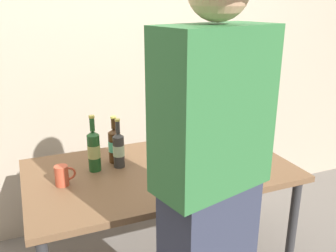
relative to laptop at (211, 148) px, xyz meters
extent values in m
cube|color=brown|center=(-0.37, -0.07, -0.06)|extent=(1.51, 0.86, 0.03)
cylinder|color=#2D2D30|center=(0.32, -0.44, -0.42)|extent=(0.05, 0.05, 0.70)
cylinder|color=#2D2D30|center=(-1.07, 0.30, -0.42)|extent=(0.05, 0.05, 0.70)
cylinder|color=#2D2D30|center=(0.32, 0.30, -0.42)|extent=(0.05, 0.05, 0.70)
cube|color=#383D4C|center=(-0.02, -0.05, -0.04)|extent=(0.39, 0.34, 0.01)
cube|color=#232326|center=(-0.03, -0.07, -0.03)|extent=(0.31, 0.23, 0.00)
cube|color=#383D4C|center=(0.04, 0.10, 0.06)|extent=(0.34, 0.21, 0.18)
cube|color=black|center=(0.04, 0.10, 0.06)|extent=(0.31, 0.19, 0.17)
cylinder|color=#333333|center=(-0.59, 0.04, 0.05)|extent=(0.07, 0.07, 0.19)
cone|color=#333333|center=(-0.59, 0.04, 0.16)|extent=(0.07, 0.07, 0.02)
cylinder|color=#333333|center=(-0.59, 0.04, 0.20)|extent=(0.03, 0.03, 0.07)
cylinder|color=#BFB74C|center=(-0.59, 0.04, 0.24)|extent=(0.03, 0.03, 0.01)
cylinder|color=#AFCBA7|center=(-0.59, 0.04, 0.06)|extent=(0.07, 0.07, 0.07)
cylinder|color=#1E5123|center=(-0.73, 0.04, 0.07)|extent=(0.07, 0.07, 0.21)
cone|color=#1E5123|center=(-0.73, 0.04, 0.18)|extent=(0.07, 0.07, 0.02)
cylinder|color=#1E5123|center=(-0.73, 0.04, 0.24)|extent=(0.03, 0.03, 0.08)
cylinder|color=#BFB74C|center=(-0.73, 0.04, 0.28)|extent=(0.03, 0.03, 0.01)
cylinder|color=tan|center=(-0.73, 0.04, 0.08)|extent=(0.07, 0.07, 0.07)
cylinder|color=#472B14|center=(-0.59, 0.12, 0.05)|extent=(0.07, 0.07, 0.19)
cone|color=#472B14|center=(-0.59, 0.12, 0.16)|extent=(0.07, 0.07, 0.03)
cylinder|color=#472B14|center=(-0.59, 0.12, 0.20)|extent=(0.03, 0.03, 0.06)
cylinder|color=#BFB74C|center=(-0.59, 0.12, 0.24)|extent=(0.03, 0.03, 0.01)
cylinder|color=#52C19A|center=(-0.59, 0.12, 0.06)|extent=(0.07, 0.07, 0.06)
cube|color=#2D6B38|center=(-0.44, -0.78, 0.51)|extent=(0.48, 0.32, 0.60)
cylinder|color=#BF4C33|center=(-0.92, -0.07, 0.01)|extent=(0.07, 0.07, 0.11)
torus|color=#BF4C33|center=(-0.89, -0.07, 0.02)|extent=(0.07, 0.01, 0.07)
cube|color=tan|center=(-0.37, 0.71, 0.53)|extent=(6.00, 0.10, 2.60)
camera|label=1|loc=(-1.07, -1.89, 0.88)|focal=39.49mm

